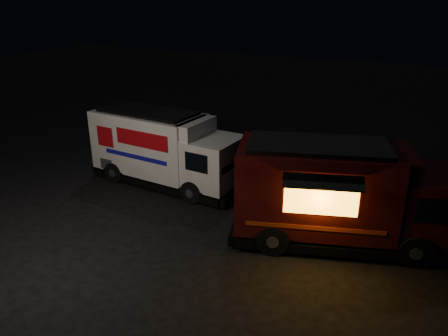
% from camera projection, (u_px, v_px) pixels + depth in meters
% --- Properties ---
extents(ground, '(80.00, 80.00, 0.00)m').
position_uv_depth(ground, '(187.00, 232.00, 13.30)').
color(ground, black).
rests_on(ground, ground).
extents(white_truck, '(6.25, 2.58, 2.76)m').
position_uv_depth(white_truck, '(167.00, 149.00, 16.25)').
color(white_truck, white).
rests_on(white_truck, ground).
extents(red_truck, '(6.79, 4.11, 2.97)m').
position_uv_depth(red_truck, '(345.00, 194.00, 12.33)').
color(red_truck, '#3C0F0B').
rests_on(red_truck, ground).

